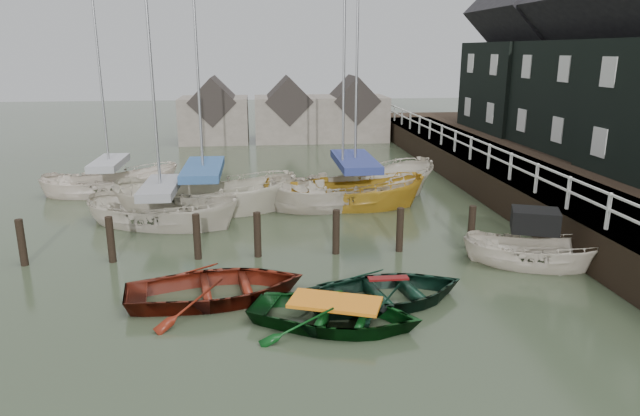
{
  "coord_description": "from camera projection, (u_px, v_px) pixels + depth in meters",
  "views": [
    {
      "loc": [
        -1.09,
        -13.48,
        6.09
      ],
      "look_at": [
        0.73,
        3.28,
        1.4
      ],
      "focal_mm": 32.0,
      "sensor_mm": 36.0,
      "label": 1
    }
  ],
  "objects": [
    {
      "name": "rowboat_dkgreen",
      "position": [
        387.0,
        302.0,
        14.23
      ],
      "size": [
        4.6,
        3.68,
        0.85
      ],
      "primitive_type": "imported",
      "rotation": [
        0.0,
        0.0,
        1.77
      ],
      "color": "black",
      "rests_on": "ground"
    },
    {
      "name": "sailboat_d",
      "position": [
        355.0,
        201.0,
        23.55
      ],
      "size": [
        8.04,
        5.1,
        11.53
      ],
      "rotation": [
        0.0,
        0.0,
        1.9
      ],
      "color": "beige",
      "rests_on": "ground"
    },
    {
      "name": "far_sheds",
      "position": [
        286.0,
        113.0,
        39.14
      ],
      "size": [
        14.0,
        4.08,
        4.39
      ],
      "color": "#665B51",
      "rests_on": "ground"
    },
    {
      "name": "sailboat_c",
      "position": [
        342.0,
        206.0,
        23.03
      ],
      "size": [
        6.74,
        3.46,
        10.73
      ],
      "rotation": [
        0.0,
        0.0,
        1.4
      ],
      "color": "#BC8C23",
      "rests_on": "ground"
    },
    {
      "name": "pier",
      "position": [
        501.0,
        177.0,
        25.03
      ],
      "size": [
        3.04,
        32.0,
        2.7
      ],
      "color": "black",
      "rests_on": "ground"
    },
    {
      "name": "motorboat",
      "position": [
        534.0,
        262.0,
        16.61
      ],
      "size": [
        4.36,
        2.92,
        2.44
      ],
      "rotation": [
        0.0,
        0.0,
        1.2
      ],
      "color": "beige",
      "rests_on": "ground"
    },
    {
      "name": "sailboat_b",
      "position": [
        205.0,
        209.0,
        22.4
      ],
      "size": [
        7.37,
        3.32,
        12.83
      ],
      "rotation": [
        0.0,
        0.0,
        1.48
      ],
      "color": "beige",
      "rests_on": "ground"
    },
    {
      "name": "rowboat_red",
      "position": [
        218.0,
        299.0,
        14.42
      ],
      "size": [
        4.91,
        3.85,
        0.92
      ],
      "primitive_type": "imported",
      "rotation": [
        0.0,
        0.0,
        1.73
      ],
      "color": "#5B190D",
      "rests_on": "ground"
    },
    {
      "name": "sailboat_e",
      "position": [
        112.0,
        191.0,
        25.1
      ],
      "size": [
        6.06,
        3.21,
        9.18
      ],
      "rotation": [
        0.0,
        0.0,
        1.76
      ],
      "color": "beige",
      "rests_on": "ground"
    },
    {
      "name": "sailboat_a",
      "position": [
        163.0,
        223.0,
        20.56
      ],
      "size": [
        6.27,
        4.06,
        10.52
      ],
      "rotation": [
        0.0,
        0.0,
        1.23
      ],
      "color": "beige",
      "rests_on": "ground"
    },
    {
      "name": "rowboat_green",
      "position": [
        335.0,
        325.0,
        13.07
      ],
      "size": [
        4.69,
        4.03,
        0.82
      ],
      "primitive_type": "imported",
      "rotation": [
        0.0,
        0.0,
        1.21
      ],
      "color": "black",
      "rests_on": "ground"
    },
    {
      "name": "mooring_pilings",
      "position": [
        260.0,
        241.0,
        17.28
      ],
      "size": [
        13.72,
        0.22,
        1.8
      ],
      "color": "black",
      "rests_on": "ground"
    },
    {
      "name": "land_strip",
      "position": [
        617.0,
        189.0,
        25.8
      ],
      "size": [
        14.0,
        38.0,
        1.5
      ],
      "primitive_type": "cube",
      "color": "black",
      "rests_on": "ground"
    },
    {
      "name": "ground",
      "position": [
        305.0,
        295.0,
        14.65
      ],
      "size": [
        120.0,
        120.0,
        0.0
      ],
      "primitive_type": "plane",
      "color": "#2E3622",
      "rests_on": "ground"
    }
  ]
}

